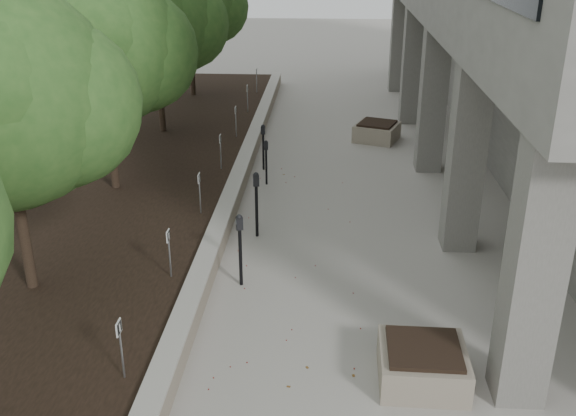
% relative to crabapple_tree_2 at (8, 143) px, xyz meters
% --- Properties ---
extents(retaining_wall, '(0.39, 26.00, 0.50)m').
position_rel_crabapple_tree_2_xyz_m(retaining_wall, '(2.97, 6.00, -2.87)').
color(retaining_wall, gray).
rests_on(retaining_wall, ground).
extents(planting_bed, '(7.00, 26.00, 0.40)m').
position_rel_crabapple_tree_2_xyz_m(planting_bed, '(-0.70, 6.00, -2.92)').
color(planting_bed, black).
rests_on(planting_bed, ground).
extents(crabapple_tree_2, '(4.60, 4.00, 5.44)m').
position_rel_crabapple_tree_2_xyz_m(crabapple_tree_2, '(0.00, 0.00, 0.00)').
color(crabapple_tree_2, '#2D5821').
rests_on(crabapple_tree_2, planting_bed).
extents(crabapple_tree_3, '(4.60, 4.00, 5.44)m').
position_rel_crabapple_tree_2_xyz_m(crabapple_tree_3, '(0.00, 5.00, 0.00)').
color(crabapple_tree_3, '#2D5821').
rests_on(crabapple_tree_3, planting_bed).
extents(crabapple_tree_4, '(4.60, 4.00, 5.44)m').
position_rel_crabapple_tree_2_xyz_m(crabapple_tree_4, '(0.00, 10.00, 0.00)').
color(crabapple_tree_4, '#2D5821').
rests_on(crabapple_tree_4, planting_bed).
extents(crabapple_tree_5, '(4.60, 4.00, 5.44)m').
position_rel_crabapple_tree_2_xyz_m(crabapple_tree_5, '(0.00, 15.00, 0.00)').
color(crabapple_tree_5, '#2D5821').
rests_on(crabapple_tree_5, planting_bed).
extents(parking_sign_2, '(0.04, 0.22, 0.96)m').
position_rel_crabapple_tree_2_xyz_m(parking_sign_2, '(2.45, -2.50, -2.24)').
color(parking_sign_2, black).
rests_on(parking_sign_2, planting_bed).
extents(parking_sign_3, '(0.04, 0.22, 0.96)m').
position_rel_crabapple_tree_2_xyz_m(parking_sign_3, '(2.45, 0.50, -2.24)').
color(parking_sign_3, black).
rests_on(parking_sign_3, planting_bed).
extents(parking_sign_4, '(0.04, 0.22, 0.96)m').
position_rel_crabapple_tree_2_xyz_m(parking_sign_4, '(2.45, 3.50, -2.24)').
color(parking_sign_4, black).
rests_on(parking_sign_4, planting_bed).
extents(parking_sign_5, '(0.04, 0.22, 0.96)m').
position_rel_crabapple_tree_2_xyz_m(parking_sign_5, '(2.45, 6.50, -2.24)').
color(parking_sign_5, black).
rests_on(parking_sign_5, planting_bed).
extents(parking_sign_6, '(0.04, 0.22, 0.96)m').
position_rel_crabapple_tree_2_xyz_m(parking_sign_6, '(2.45, 9.50, -2.24)').
color(parking_sign_6, black).
rests_on(parking_sign_6, planting_bed).
extents(parking_sign_7, '(0.04, 0.22, 0.96)m').
position_rel_crabapple_tree_2_xyz_m(parking_sign_7, '(2.45, 12.50, -2.24)').
color(parking_sign_7, black).
rests_on(parking_sign_7, planting_bed).
extents(parking_sign_8, '(0.04, 0.22, 0.96)m').
position_rel_crabapple_tree_2_xyz_m(parking_sign_8, '(2.45, 15.50, -2.24)').
color(parking_sign_8, black).
rests_on(parking_sign_8, planting_bed).
extents(parking_meter_2, '(0.18, 0.15, 1.50)m').
position_rel_crabapple_tree_2_xyz_m(parking_meter_2, '(3.70, 0.98, -2.37)').
color(parking_meter_2, black).
rests_on(parking_meter_2, ground).
extents(parking_meter_3, '(0.17, 0.14, 1.54)m').
position_rel_crabapple_tree_2_xyz_m(parking_meter_3, '(3.78, 3.19, -2.35)').
color(parking_meter_3, black).
rests_on(parking_meter_3, ground).
extents(parking_meter_4, '(0.12, 0.09, 1.25)m').
position_rel_crabapple_tree_2_xyz_m(parking_meter_4, '(3.68, 6.45, -2.50)').
color(parking_meter_4, black).
rests_on(parking_meter_4, ground).
extents(parking_meter_5, '(0.14, 0.10, 1.34)m').
position_rel_crabapple_tree_2_xyz_m(parking_meter_5, '(3.49, 7.62, -2.45)').
color(parking_meter_5, black).
rests_on(parking_meter_5, ground).
extents(planter_front, '(1.34, 1.34, 0.61)m').
position_rel_crabapple_tree_2_xyz_m(planter_front, '(6.85, -1.77, -2.81)').
color(planter_front, gray).
rests_on(planter_front, ground).
extents(planter_back, '(1.66, 1.66, 0.60)m').
position_rel_crabapple_tree_2_xyz_m(planter_back, '(6.91, 10.70, -2.82)').
color(planter_back, gray).
rests_on(planter_back, ground).
extents(berry_scatter, '(3.30, 14.10, 0.02)m').
position_rel_crabapple_tree_2_xyz_m(berry_scatter, '(4.70, 2.00, -3.11)').
color(berry_scatter, maroon).
rests_on(berry_scatter, ground).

